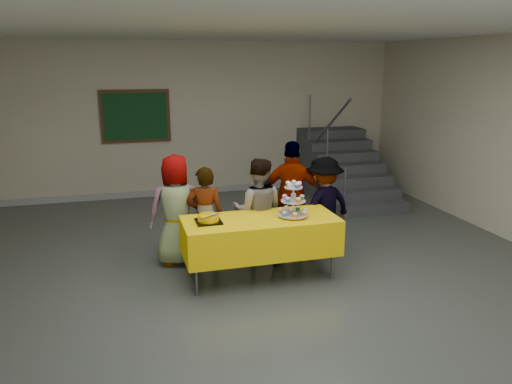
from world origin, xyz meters
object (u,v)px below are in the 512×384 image
cupcake_stand (293,202)px  schoolchild_d (292,197)px  bake_table (260,235)px  staircase (341,171)px  bear_cake (208,217)px  noticeboard (135,116)px  schoolchild_a (177,210)px  schoolchild_b (205,217)px  schoolchild_e (324,206)px  schoolchild_c (258,211)px

cupcake_stand → schoolchild_d: schoolchild_d is taller
bake_table → staircase: size_ratio=0.78×
schoolchild_d → staircase: staircase is taller
bear_cake → schoolchild_d: schoolchild_d is taller
bake_table → noticeboard: 4.57m
schoolchild_a → schoolchild_b: size_ratio=1.10×
schoolchild_b → noticeboard: 3.88m
bake_table → schoolchild_e: (1.06, 0.55, 0.13)m
bear_cake → schoolchild_e: size_ratio=0.26×
bake_table → schoolchild_a: schoolchild_a is taller
bake_table → cupcake_stand: size_ratio=4.22×
staircase → bake_table: bearing=-127.9°
bear_cake → schoolchild_c: size_ratio=0.25×
schoolchild_b → noticeboard: bearing=-66.7°
cupcake_stand → schoolchild_e: bearing=41.9°
schoolchild_a → staircase: 4.49m
cupcake_stand → schoolchild_b: size_ratio=0.33×
schoolchild_b → schoolchild_c: bearing=-172.1°
schoolchild_e → staircase: size_ratio=0.57×
staircase → schoolchild_b: bearing=-138.6°
cupcake_stand → schoolchild_d: 0.89m
cupcake_stand → schoolchild_b: schoolchild_b is taller
schoolchild_e → schoolchild_a: bearing=-21.9°
bake_table → cupcake_stand: (0.40, -0.04, 0.39)m
bake_table → schoolchild_b: (-0.58, 0.57, 0.11)m
bear_cake → schoolchild_d: 1.53m
bake_table → noticeboard: bearing=106.4°
cupcake_stand → schoolchild_b: (-0.98, 0.60, -0.29)m
schoolchild_c → noticeboard: bearing=-50.4°
schoolchild_e → staircase: bearing=-135.5°
bake_table → schoolchild_e: 1.20m
bear_cake → schoolchild_a: 0.79m
schoolchild_d → noticeboard: size_ratio=1.20×
schoolchild_a → schoolchild_e: bearing=177.5°
cupcake_stand → schoolchild_a: size_ratio=0.30×
schoolchild_c → schoolchild_e: 0.95m
cupcake_stand → noticeboard: noticeboard is taller
schoolchild_a → schoolchild_c: (1.04, -0.24, -0.03)m
schoolchild_b → schoolchild_d: 1.30m
schoolchild_c → schoolchild_a: bearing=6.5°
schoolchild_a → schoolchild_d: (1.62, 0.04, 0.05)m
bake_table → schoolchild_c: size_ratio=1.33×
bear_cake → schoolchild_b: bearing=84.5°
bake_table → schoolchild_e: size_ratio=1.37×
bear_cake → schoolchild_e: 1.78m
schoolchild_c → schoolchild_e: size_ratio=1.03×
bear_cake → schoolchild_a: (-0.29, 0.73, -0.10)m
schoolchild_b → schoolchild_e: (1.64, -0.01, 0.02)m
bake_table → schoolchild_c: (0.11, 0.50, 0.15)m
schoolchild_d → staircase: (1.98, 2.64, -0.29)m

